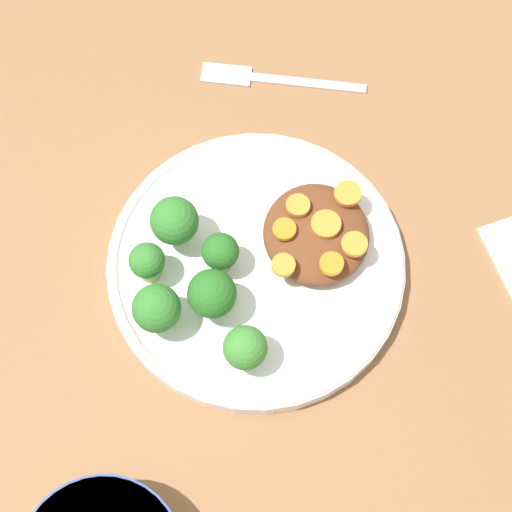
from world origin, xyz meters
name	(u,v)px	position (x,y,z in m)	size (l,w,h in m)	color
ground_plane	(256,270)	(0.00, 0.00, 0.00)	(4.00, 4.00, 0.00)	#8C603D
plate	(256,265)	(0.00, 0.00, 0.01)	(0.28, 0.28, 0.02)	white
stew_mound	(316,234)	(0.02, -0.06, 0.03)	(0.10, 0.10, 0.03)	brown
broccoli_floret_0	(175,221)	(0.03, 0.07, 0.06)	(0.04, 0.04, 0.06)	#759E51
broccoli_floret_1	(245,348)	(-0.09, 0.01, 0.05)	(0.04, 0.04, 0.05)	#7FA85B
broccoli_floret_2	(212,294)	(-0.04, 0.04, 0.05)	(0.04, 0.04, 0.06)	#759E51
broccoli_floret_3	(220,249)	(0.00, 0.03, 0.05)	(0.03, 0.03, 0.05)	#7FA85B
broccoli_floret_4	(147,262)	(-0.01, 0.10, 0.05)	(0.03, 0.03, 0.05)	#7FA85B
broccoli_floret_5	(157,309)	(-0.05, 0.09, 0.05)	(0.04, 0.04, 0.06)	#759E51
carrot_slice_0	(284,229)	(0.02, -0.03, 0.05)	(0.02, 0.02, 0.00)	orange
carrot_slice_1	(326,224)	(0.02, -0.07, 0.05)	(0.03, 0.03, 0.01)	orange
carrot_slice_2	(348,194)	(0.05, -0.09, 0.05)	(0.03, 0.03, 0.01)	orange
carrot_slice_3	(332,264)	(-0.02, -0.07, 0.05)	(0.02, 0.02, 0.01)	orange
carrot_slice_4	(354,246)	(0.00, -0.09, 0.05)	(0.02, 0.02, 0.01)	orange
carrot_slice_5	(298,206)	(0.04, -0.04, 0.05)	(0.02, 0.02, 0.01)	orange
carrot_slice_6	(283,265)	(-0.02, -0.02, 0.05)	(0.02, 0.02, 0.01)	orange
fork	(267,78)	(0.21, -0.02, 0.00)	(0.05, 0.17, 0.01)	silver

